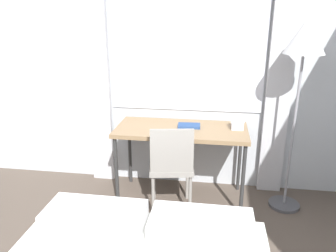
{
  "coord_description": "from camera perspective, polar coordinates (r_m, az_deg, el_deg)",
  "views": [
    {
      "loc": [
        0.48,
        -0.56,
        1.8
      ],
      "look_at": [
        0.09,
        2.04,
        0.91
      ],
      "focal_mm": 35.0,
      "sensor_mm": 36.0,
      "label": 1
    }
  ],
  "objects": [
    {
      "name": "book",
      "position": [
        3.21,
        3.69,
        0.06
      ],
      "size": [
        0.22,
        0.15,
        0.02
      ],
      "rotation": [
        0.0,
        0.0,
        0.06
      ],
      "color": "navy",
      "rests_on": "desk"
    },
    {
      "name": "desk",
      "position": [
        3.21,
        2.33,
        -1.4
      ],
      "size": [
        1.28,
        0.58,
        0.76
      ],
      "color": "#937551",
      "rests_on": "ground_plane"
    },
    {
      "name": "desk_chair",
      "position": [
        3.03,
        0.6,
        -6.46
      ],
      "size": [
        0.46,
        0.46,
        0.88
      ],
      "rotation": [
        0.0,
        0.0,
        0.17
      ],
      "color": "gray",
      "rests_on": "ground_plane"
    },
    {
      "name": "standing_lamp",
      "position": [
        3.08,
        22.55,
        11.88
      ],
      "size": [
        0.35,
        0.35,
        1.78
      ],
      "color": "#4C4C51",
      "rests_on": "ground_plane"
    },
    {
      "name": "wall_back_with_window",
      "position": [
        3.42,
        0.84,
        11.2
      ],
      "size": [
        4.9,
        0.13,
        2.7
      ],
      "color": "silver",
      "rests_on": "ground_plane"
    },
    {
      "name": "telephone",
      "position": [
        3.23,
        11.97,
        0.24
      ],
      "size": [
        0.13,
        0.16,
        0.09
      ],
      "color": "silver",
      "rests_on": "desk"
    }
  ]
}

